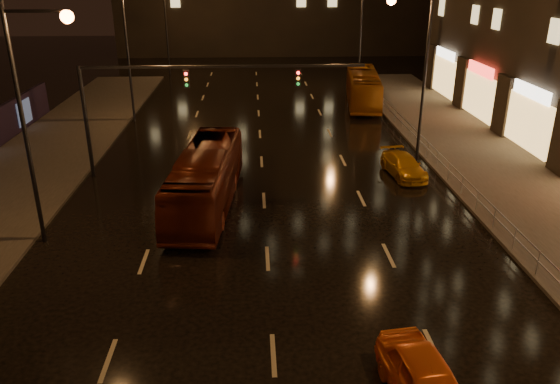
% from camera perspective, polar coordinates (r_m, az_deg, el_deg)
% --- Properties ---
extents(ground, '(140.00, 140.00, 0.00)m').
position_cam_1_polar(ground, '(31.51, -1.86, 1.99)').
color(ground, black).
rests_on(ground, ground).
extents(sidewalk_right, '(7.00, 70.00, 0.15)m').
position_cam_1_polar(sidewalk_right, '(30.27, 24.84, -0.90)').
color(sidewalk_right, '#38332D').
rests_on(sidewalk_right, ground).
extents(traffic_signal, '(15.31, 0.32, 6.20)m').
position_cam_1_polar(traffic_signal, '(30.53, -11.67, 10.14)').
color(traffic_signal, black).
rests_on(traffic_signal, ground).
extents(railing_right, '(0.05, 56.00, 1.00)m').
position_cam_1_polar(railing_right, '(31.21, 17.29, 2.50)').
color(railing_right, '#99999E').
rests_on(railing_right, sidewalk_right).
extents(bus_red, '(3.38, 10.52, 2.88)m').
position_cam_1_polar(bus_red, '(26.91, -7.74, 1.42)').
color(bus_red, '#4E160B').
rests_on(bus_red, ground).
extents(bus_curb, '(3.80, 10.69, 2.91)m').
position_cam_1_polar(bus_curb, '(48.04, 8.67, 10.72)').
color(bus_curb, '#8C480E').
rests_on(bus_curb, ground).
extents(taxi_near, '(2.22, 4.40, 1.44)m').
position_cam_1_polar(taxi_near, '(15.87, 15.07, -18.82)').
color(taxi_near, '#DE5914').
rests_on(taxi_near, ground).
extents(taxi_far, '(2.17, 4.26, 1.18)m').
position_cam_1_polar(taxi_far, '(31.73, 12.77, 2.72)').
color(taxi_far, '#C07F12').
rests_on(taxi_far, ground).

